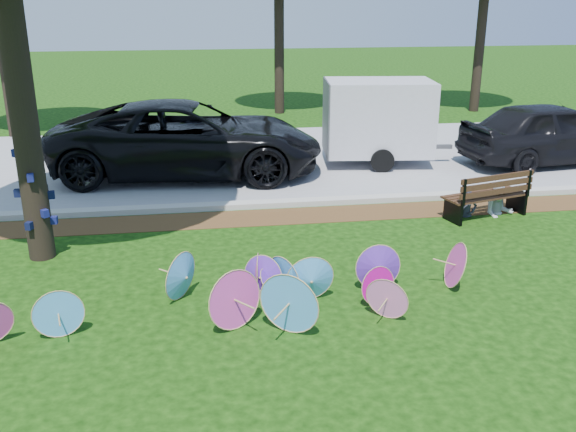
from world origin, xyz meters
The scene contains 11 objects.
ground centered at (0.00, 0.00, 0.00)m, with size 90.00×90.00×0.00m, color black.
mulch_strip centered at (0.00, 4.50, 0.01)m, with size 90.00×1.00×0.01m, color #472D16.
curb centered at (0.00, 5.20, 0.06)m, with size 90.00×0.30×0.12m, color #B7B5AD.
street centered at (0.00, 9.35, 0.01)m, with size 90.00×8.00×0.01m, color gray.
parasol_pile centered at (-0.01, 0.49, 0.37)m, with size 7.34×1.91×0.89m.
black_van centered at (-1.12, 8.02, 0.92)m, with size 3.05×6.61×1.84m, color black.
dark_pickup centered at (8.43, 7.75, 0.83)m, with size 1.96×4.87×1.66m, color black.
cargo_trailer centered at (3.85, 8.40, 1.25)m, with size 2.72×1.72×2.50m, color silver.
park_bench centered at (4.85, 3.94, 0.48)m, with size 1.82×0.69×0.95m, color black, non-canonical shape.
person_left centered at (4.50, 3.99, 0.61)m, with size 0.45×0.29×1.23m, color #323445.
person_right centered at (5.20, 3.99, 0.62)m, with size 0.61×0.47×1.25m, color silver.
Camera 1 is at (-0.95, -7.79, 4.38)m, focal length 40.00 mm.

